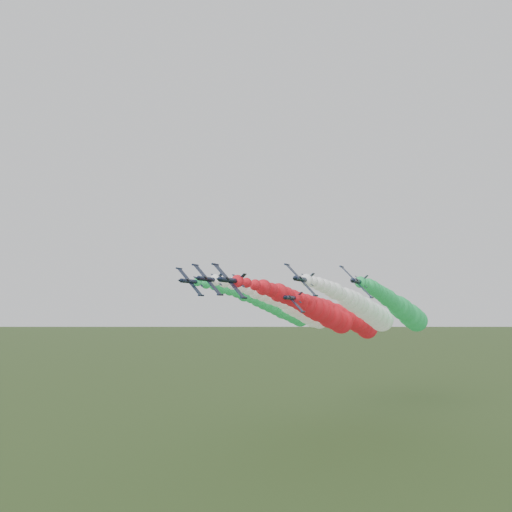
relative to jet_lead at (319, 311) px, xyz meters
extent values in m
plane|color=#425B28|center=(-5.33, -39.01, -36.76)|extent=(3000.00, 3000.00, 0.00)
cylinder|color=#111A34|center=(-2.78, -48.46, 5.92)|extent=(1.40, 8.09, 1.40)
cone|color=#111A34|center=(-2.78, -53.22, 5.92)|extent=(1.27, 1.62, 1.27)
cone|color=black|center=(-2.78, -44.05, 5.92)|extent=(1.27, 0.81, 1.27)
ellipsoid|color=black|center=(-2.52, -50.25, 6.16)|extent=(0.90, 1.69, 0.91)
cube|color=#111A34|center=(-2.88, -48.63, 5.83)|extent=(6.00, 1.71, 6.35)
cylinder|color=#111A34|center=(-5.84, -48.63, 8.96)|extent=(0.56, 2.34, 0.56)
cylinder|color=#111A34|center=(0.09, -48.63, 2.69)|extent=(0.56, 2.34, 0.56)
cube|color=#111A34|center=(-2.03, -45.04, 6.63)|extent=(1.59, 1.35, 1.51)
cube|color=#111A34|center=(-2.68, -45.04, 6.01)|extent=(2.41, 0.99, 2.55)
sphere|color=red|center=(-2.78, -45.31, 5.92)|extent=(2.44, 2.44, 2.44)
sphere|color=red|center=(-2.76, -41.19, 5.80)|extent=(2.06, 2.06, 2.06)
sphere|color=red|center=(-2.69, -37.08, 5.55)|extent=(2.35, 2.35, 2.35)
sphere|color=red|center=(-2.59, -32.96, 5.21)|extent=(3.44, 3.44, 3.44)
sphere|color=red|center=(-2.44, -28.84, 4.80)|extent=(3.22, 3.22, 3.22)
sphere|color=red|center=(-2.26, -24.73, 4.33)|extent=(4.30, 4.30, 4.30)
sphere|color=red|center=(-2.03, -20.61, 3.79)|extent=(4.14, 4.14, 4.14)
sphere|color=red|center=(-1.76, -16.50, 3.19)|extent=(4.26, 4.26, 4.26)
sphere|color=red|center=(-1.44, -12.38, 2.54)|extent=(4.57, 4.57, 4.57)
sphere|color=red|center=(-1.09, -8.26, 1.84)|extent=(5.24, 5.24, 5.24)
sphere|color=red|center=(-0.69, -4.15, 1.09)|extent=(5.94, 5.94, 5.94)
sphere|color=red|center=(-0.26, -0.03, 0.30)|extent=(6.26, 6.26, 6.26)
sphere|color=red|center=(0.22, 4.09, -0.54)|extent=(5.86, 5.86, 5.86)
sphere|color=red|center=(0.74, 8.20, -1.42)|extent=(6.89, 6.89, 6.89)
sphere|color=red|center=(1.30, 12.32, -2.35)|extent=(6.55, 6.55, 6.55)
sphere|color=red|center=(1.91, 16.43, -3.31)|extent=(6.92, 6.92, 6.92)
cylinder|color=#111A34|center=(-11.73, -40.53, 6.74)|extent=(1.40, 8.09, 1.40)
cone|color=#111A34|center=(-11.73, -45.30, 6.74)|extent=(1.27, 1.62, 1.27)
cone|color=black|center=(-11.73, -36.13, 6.74)|extent=(1.27, 0.81, 1.27)
ellipsoid|color=black|center=(-11.47, -42.33, 6.99)|extent=(0.90, 1.69, 0.91)
cube|color=#111A34|center=(-11.83, -40.71, 6.65)|extent=(6.00, 1.71, 6.35)
cylinder|color=#111A34|center=(-14.79, -40.71, 9.79)|extent=(0.56, 2.34, 0.56)
cylinder|color=#111A34|center=(-8.87, -40.71, 3.51)|extent=(0.56, 2.34, 0.56)
cube|color=#111A34|center=(-10.98, -37.12, 7.45)|extent=(1.59, 1.35, 1.51)
cube|color=#111A34|center=(-11.63, -37.12, 6.84)|extent=(2.41, 0.99, 2.55)
sphere|color=white|center=(-11.73, -37.39, 6.74)|extent=(2.48, 2.48, 2.48)
sphere|color=white|center=(-11.71, -33.27, 6.62)|extent=(2.68, 2.68, 2.68)
sphere|color=white|center=(-11.65, -29.16, 6.38)|extent=(2.86, 2.86, 2.86)
sphere|color=white|center=(-11.54, -25.04, 6.04)|extent=(3.39, 3.39, 3.39)
sphere|color=white|center=(-11.40, -20.92, 5.63)|extent=(3.41, 3.41, 3.41)
sphere|color=white|center=(-11.21, -16.81, 5.15)|extent=(4.24, 4.24, 4.24)
sphere|color=white|center=(-10.98, -12.69, 4.61)|extent=(4.27, 4.27, 4.27)
sphere|color=white|center=(-10.71, -8.57, 4.02)|extent=(4.55, 4.55, 4.55)
sphere|color=white|center=(-10.40, -4.46, 3.37)|extent=(4.42, 4.42, 4.42)
sphere|color=white|center=(-10.04, -0.34, 2.67)|extent=(4.48, 4.48, 4.48)
sphere|color=white|center=(-9.65, 3.77, 1.92)|extent=(5.69, 5.69, 5.69)
sphere|color=white|center=(-9.21, 7.89, 1.13)|extent=(6.06, 6.06, 6.06)
sphere|color=white|center=(-8.73, 12.01, 0.29)|extent=(6.24, 6.24, 6.24)
sphere|color=white|center=(-8.21, 16.12, -0.60)|extent=(6.88, 6.88, 6.88)
sphere|color=white|center=(-7.65, 20.24, -1.52)|extent=(7.40, 7.40, 7.40)
sphere|color=white|center=(-7.04, 24.35, -2.48)|extent=(6.53, 6.53, 6.53)
cylinder|color=#111A34|center=(7.09, -36.27, 6.51)|extent=(1.40, 8.09, 1.40)
cone|color=#111A34|center=(7.09, -41.03, 6.51)|extent=(1.27, 1.62, 1.27)
cone|color=black|center=(7.09, -31.86, 6.51)|extent=(1.27, 0.81, 1.27)
ellipsoid|color=black|center=(7.36, -38.06, 6.76)|extent=(0.90, 1.69, 0.91)
cube|color=#111A34|center=(7.00, -36.44, 6.42)|extent=(6.00, 1.71, 6.35)
cylinder|color=#111A34|center=(4.03, -36.44, 9.56)|extent=(0.56, 2.34, 0.56)
cylinder|color=#111A34|center=(9.96, -36.44, 3.28)|extent=(0.56, 2.34, 0.56)
cube|color=#111A34|center=(7.85, -32.85, 7.22)|extent=(1.59, 1.35, 1.51)
cube|color=#111A34|center=(7.19, -32.85, 6.60)|extent=(2.41, 0.99, 2.55)
sphere|color=white|center=(7.09, -33.12, 6.51)|extent=(2.59, 2.59, 2.59)
sphere|color=white|center=(7.11, -29.00, 6.39)|extent=(2.45, 2.45, 2.45)
sphere|color=white|center=(7.18, -24.89, 6.14)|extent=(2.98, 2.98, 2.98)
sphere|color=white|center=(7.28, -20.77, 5.81)|extent=(3.25, 3.25, 3.25)
sphere|color=white|center=(7.43, -16.65, 5.40)|extent=(3.55, 3.55, 3.55)
sphere|color=white|center=(7.61, -12.54, 4.92)|extent=(4.13, 4.13, 4.13)
sphere|color=white|center=(7.84, -8.42, 4.38)|extent=(3.60, 3.60, 3.60)
sphere|color=white|center=(8.11, -4.31, 3.78)|extent=(4.60, 4.60, 4.60)
sphere|color=white|center=(8.43, -0.19, 3.13)|extent=(5.22, 5.22, 5.22)
sphere|color=white|center=(8.78, 3.93, 2.43)|extent=(5.70, 5.70, 5.70)
sphere|color=white|center=(9.18, 8.04, 1.68)|extent=(5.47, 5.47, 5.47)
sphere|color=white|center=(9.61, 12.16, 0.89)|extent=(6.22, 6.22, 6.22)
sphere|color=white|center=(10.09, 16.28, 0.05)|extent=(6.17, 6.17, 6.17)
sphere|color=white|center=(10.61, 20.39, -0.83)|extent=(6.70, 6.70, 6.70)
sphere|color=white|center=(11.18, 24.51, -1.76)|extent=(6.99, 6.99, 6.99)
sphere|color=white|center=(11.78, 28.62, -2.72)|extent=(7.51, 7.51, 7.51)
cylinder|color=#111A34|center=(-20.94, -32.18, 6.90)|extent=(1.40, 8.09, 1.40)
cone|color=#111A34|center=(-20.94, -36.95, 6.90)|extent=(1.27, 1.62, 1.27)
cone|color=black|center=(-20.94, -27.78, 6.90)|extent=(1.27, 0.81, 1.27)
ellipsoid|color=black|center=(-20.68, -33.98, 7.15)|extent=(0.90, 1.69, 0.91)
cube|color=#111A34|center=(-21.04, -32.36, 6.81)|extent=(6.00, 1.71, 6.35)
cylinder|color=#111A34|center=(-24.00, -32.36, 9.95)|extent=(0.56, 2.34, 0.56)
cylinder|color=#111A34|center=(-18.08, -32.36, 3.67)|extent=(0.56, 2.34, 0.56)
cube|color=#111A34|center=(-20.19, -28.77, 7.61)|extent=(1.59, 1.35, 1.51)
cube|color=#111A34|center=(-20.84, -28.77, 6.99)|extent=(2.41, 0.99, 2.55)
sphere|color=green|center=(-20.94, -29.04, 6.90)|extent=(2.03, 2.03, 2.03)
sphere|color=green|center=(-20.92, -24.92, 6.78)|extent=(2.69, 2.69, 2.69)
sphere|color=green|center=(-20.86, -20.80, 6.53)|extent=(2.64, 2.64, 2.64)
sphere|color=green|center=(-20.75, -16.69, 6.20)|extent=(3.67, 3.67, 3.67)
sphere|color=green|center=(-20.61, -12.57, 5.79)|extent=(3.48, 3.48, 3.48)
sphere|color=green|center=(-20.42, -8.45, 5.31)|extent=(3.56, 3.56, 3.56)
sphere|color=green|center=(-20.19, -4.34, 4.77)|extent=(4.35, 4.35, 4.35)
sphere|color=green|center=(-19.92, -0.22, 4.18)|extent=(4.05, 4.05, 4.05)
sphere|color=green|center=(-19.61, 3.89, 3.53)|extent=(4.75, 4.75, 4.75)
sphere|color=green|center=(-19.26, 8.01, 2.83)|extent=(5.10, 5.10, 5.10)
sphere|color=green|center=(-18.86, 12.13, 2.08)|extent=(5.36, 5.36, 5.36)
sphere|color=green|center=(-18.42, 16.24, 1.28)|extent=(5.70, 5.70, 5.70)
sphere|color=green|center=(-17.94, 20.36, 0.44)|extent=(6.22, 6.22, 6.22)
sphere|color=green|center=(-17.42, 24.47, -0.44)|extent=(5.92, 5.92, 5.92)
sphere|color=green|center=(-16.86, 28.59, -1.36)|extent=(6.26, 6.26, 6.26)
sphere|color=green|center=(-16.26, 32.71, -2.33)|extent=(6.41, 6.41, 6.41)
cylinder|color=#111A34|center=(17.03, -31.02, 6.15)|extent=(1.40, 8.09, 1.40)
cone|color=#111A34|center=(17.03, -35.78, 6.15)|extent=(1.27, 1.62, 1.27)
cone|color=black|center=(17.03, -26.61, 6.15)|extent=(1.27, 0.81, 1.27)
ellipsoid|color=black|center=(17.29, -32.82, 6.40)|extent=(0.90, 1.69, 0.91)
cube|color=#111A34|center=(16.93, -31.20, 6.06)|extent=(6.00, 1.71, 6.35)
cylinder|color=#111A34|center=(13.97, -31.20, 9.20)|extent=(0.56, 2.34, 0.56)
cylinder|color=#111A34|center=(19.89, -31.20, 2.92)|extent=(0.56, 2.34, 0.56)
cube|color=#111A34|center=(17.78, -27.60, 6.86)|extent=(1.59, 1.35, 1.51)
cube|color=#111A34|center=(17.13, -27.60, 6.24)|extent=(2.41, 0.99, 2.55)
sphere|color=green|center=(17.03, -27.87, 6.15)|extent=(2.40, 2.40, 2.40)
sphere|color=green|center=(17.05, -23.76, 6.03)|extent=(2.25, 2.25, 2.25)
sphere|color=green|center=(17.11, -19.64, 5.78)|extent=(3.20, 3.20, 3.20)
sphere|color=green|center=(17.21, -15.52, 5.45)|extent=(3.50, 3.50, 3.50)
sphere|color=green|center=(17.36, -11.41, 5.04)|extent=(3.42, 3.42, 3.42)
sphere|color=green|center=(17.55, -7.29, 4.56)|extent=(3.73, 3.73, 3.73)
sphere|color=green|center=(17.78, -3.17, 4.02)|extent=(4.02, 4.02, 4.02)
sphere|color=green|center=(18.05, 0.94, 3.42)|extent=(4.48, 4.48, 4.48)
sphere|color=green|center=(18.36, 5.06, 2.77)|extent=(4.21, 4.21, 4.21)
sphere|color=green|center=(18.71, 9.17, 2.07)|extent=(4.80, 4.80, 4.80)
sphere|color=green|center=(19.11, 13.29, 1.33)|extent=(5.82, 5.82, 5.82)
sphere|color=green|center=(19.55, 17.41, 0.53)|extent=(6.18, 6.18, 6.18)
sphere|color=green|center=(20.03, 21.52, -0.31)|extent=(5.58, 5.58, 5.58)
sphere|color=green|center=(20.55, 25.64, -1.19)|extent=(6.77, 6.77, 6.77)
sphere|color=green|center=(21.11, 29.75, -2.12)|extent=(6.94, 6.94, 6.94)
sphere|color=green|center=(21.71, 33.87, -3.08)|extent=(6.92, 6.92, 6.92)
cylinder|color=#111A34|center=(-0.25, -21.78, 3.19)|extent=(1.40, 8.09, 1.40)
cone|color=#111A34|center=(-0.25, -26.55, 3.19)|extent=(1.27, 1.62, 1.27)
cone|color=black|center=(-0.25, -17.38, 3.19)|extent=(1.27, 0.81, 1.27)
ellipsoid|color=black|center=(0.01, -23.58, 3.43)|extent=(0.90, 1.69, 0.91)
cube|color=#111A34|center=(-0.35, -21.96, 3.09)|extent=(6.00, 1.71, 6.35)
cylinder|color=#111A34|center=(-3.31, -21.96, 6.23)|extent=(0.56, 2.34, 0.56)
cylinder|color=#111A34|center=(2.61, -21.96, -0.05)|extent=(0.56, 2.34, 0.56)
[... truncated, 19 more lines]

